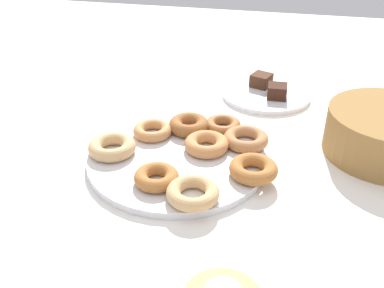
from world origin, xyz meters
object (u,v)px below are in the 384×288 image
object	(u,v)px
donut_1	(152,130)
cake_plate	(266,94)
donut_5	(253,169)
brownie_near	(261,80)
brownie_far	(277,91)
donut_6	(246,139)
donut_4	(188,125)
donut_3	(112,147)
donut_0	(156,177)
donut_2	(206,144)
donut_7	(193,193)
donut_8	(223,125)
donut_plate	(177,159)

from	to	relation	value
donut_1	cake_plate	size ratio (longest dim) A/B	0.36
donut_5	brownie_near	size ratio (longest dim) A/B	1.85
donut_1	brownie_far	world-z (taller)	brownie_far
donut_1	brownie_far	distance (m)	0.35
donut_6	brownie_near	size ratio (longest dim) A/B	1.90
cake_plate	brownie_near	size ratio (longest dim) A/B	4.67
donut_4	donut_6	xyz separation A→B (m)	(0.03, 0.13, -0.00)
donut_3	donut_6	bearing A→B (deg)	109.96
donut_1	donut_0	bearing A→B (deg)	19.88
donut_6	donut_2	bearing A→B (deg)	-61.75
donut_2	donut_4	bearing A→B (deg)	-141.88
donut_5	donut_7	bearing A→B (deg)	-44.58
donut_2	brownie_far	size ratio (longest dim) A/B	1.83
donut_3	donut_4	bearing A→B (deg)	133.86
donut_4	brownie_near	xyz separation A→B (m)	(-0.28, 0.13, -0.00)
brownie_near	donut_5	bearing A→B (deg)	3.32
donut_0	cake_plate	world-z (taller)	donut_0
donut_3	donut_8	bearing A→B (deg)	125.53
donut_2	donut_6	bearing A→B (deg)	118.25
donut_1	donut_6	distance (m)	0.20
donut_4	donut_plate	bearing A→B (deg)	0.91
cake_plate	brownie_far	size ratio (longest dim) A/B	4.67
donut_4	brownie_near	bearing A→B (deg)	155.23
donut_5	donut_8	world-z (taller)	donut_5
donut_0	donut_3	world-z (taller)	donut_3
donut_5	donut_6	bearing A→B (deg)	-165.97
donut_plate	donut_6	world-z (taller)	donut_6
donut_2	brownie_near	bearing A→B (deg)	167.72
donut_3	donut_7	bearing A→B (deg)	60.35
donut_7	brownie_far	bearing A→B (deg)	165.88
donut_3	donut_8	world-z (taller)	donut_3
donut_plate	donut_6	size ratio (longest dim) A/B	3.82
donut_5	donut_3	bearing A→B (deg)	-92.89
donut_plate	brownie_near	bearing A→B (deg)	161.50
donut_2	brownie_near	world-z (taller)	brownie_near
donut_3	donut_7	distance (m)	0.21
donut_5	brownie_far	xyz separation A→B (m)	(-0.35, 0.02, 0.00)
donut_plate	donut_2	size ratio (longest dim) A/B	3.96
donut_4	brownie_far	size ratio (longest dim) A/B	1.79
brownie_far	donut_plate	bearing A→B (deg)	-28.34
donut_0	donut_1	bearing A→B (deg)	-160.12
donut_plate	donut_6	xyz separation A→B (m)	(-0.07, 0.12, 0.02)
donut_2	brownie_near	distance (m)	0.36
donut_1	donut_6	size ratio (longest dim) A/B	0.89
donut_4	donut_7	bearing A→B (deg)	15.36
donut_0	donut_4	bearing A→B (deg)	176.96
brownie_near	donut_3	bearing A→B (deg)	-32.42
donut_8	donut_2	bearing A→B (deg)	-11.55
donut_0	donut_2	bearing A→B (deg)	153.65
donut_1	donut_2	distance (m)	0.13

